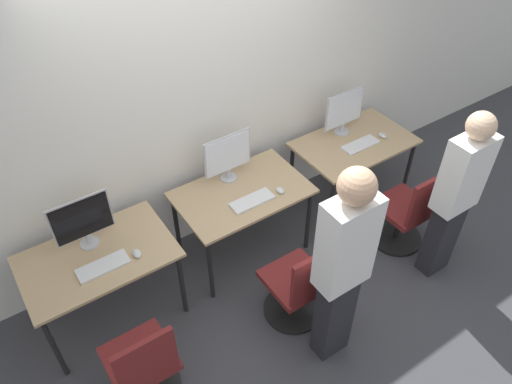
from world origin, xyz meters
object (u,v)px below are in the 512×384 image
object	(u,v)px
mouse_left	(137,253)
office_chair_center	(299,288)
person_center	(343,265)
person_right	(457,193)
keyboard_center	(252,201)
office_chair_left	(144,369)
monitor_right	(344,111)
mouse_right	(383,135)
monitor_left	(82,221)
keyboard_left	(103,266)
office_chair_right	(407,215)
monitor_center	(228,156)
mouse_center	(280,190)
keyboard_right	(360,145)

from	to	relation	value
mouse_left	office_chair_center	bearing A→B (deg)	-34.90
person_center	person_right	xyz separation A→B (m)	(1.28, 0.10, -0.10)
keyboard_center	office_chair_center	bearing A→B (deg)	-92.12
office_chair_left	office_chair_center	world-z (taller)	same
monitor_right	mouse_right	world-z (taller)	monitor_right
monitor_left	office_chair_center	distance (m)	1.69
office_chair_left	monitor_right	distance (m)	2.80
monitor_left	keyboard_left	distance (m)	0.36
keyboard_left	person_right	world-z (taller)	person_right
office_chair_center	monitor_right	size ratio (longest dim) A/B	1.99
office_chair_right	mouse_left	bearing A→B (deg)	165.67
office_chair_left	monitor_center	distance (m)	1.75
mouse_left	mouse_center	bearing A→B (deg)	-0.94
person_center	person_right	bearing A→B (deg)	4.62
mouse_left	keyboard_center	bearing A→B (deg)	0.39
mouse_right	person_center	bearing A→B (deg)	-143.58
monitor_center	person_right	distance (m)	1.84
mouse_right	person_right	xyz separation A→B (m)	(-0.24, -1.02, 0.15)
person_center	mouse_right	world-z (taller)	person_center
keyboard_center	keyboard_right	xyz separation A→B (m)	(1.25, 0.07, 0.00)
keyboard_center	office_chair_center	world-z (taller)	office_chair_center
keyboard_center	keyboard_right	size ratio (longest dim) A/B	1.00
office_chair_left	keyboard_center	bearing A→B (deg)	26.21
mouse_center	keyboard_right	bearing A→B (deg)	5.80
monitor_right	office_chair_center	bearing A→B (deg)	-141.18
monitor_center	office_chair_center	distance (m)	1.21
mouse_center	person_center	distance (m)	1.09
office_chair_left	mouse_right	world-z (taller)	office_chair_left
person_center	person_right	world-z (taller)	person_center
mouse_center	monitor_left	bearing A→B (deg)	167.98
monitor_left	monitor_right	xyz separation A→B (m)	(2.51, 0.04, 0.00)
office_chair_center	mouse_right	world-z (taller)	office_chair_center
monitor_right	mouse_right	bearing A→B (deg)	-45.38
mouse_left	person_right	xyz separation A→B (m)	(2.29, -0.95, 0.15)
monitor_center	keyboard_right	bearing A→B (deg)	-12.91
mouse_left	person_center	xyz separation A→B (m)	(1.01, -1.05, 0.24)
office_chair_left	monitor_right	xyz separation A→B (m)	(2.55, 0.98, 0.60)
keyboard_center	keyboard_right	bearing A→B (deg)	3.34
keyboard_left	office_chair_center	xyz separation A→B (m)	(1.23, -0.71, -0.38)
mouse_center	monitor_right	size ratio (longest dim) A/B	0.21
office_chair_center	person_center	bearing A→B (deg)	-85.05
keyboard_left	office_chair_left	world-z (taller)	office_chair_left
keyboard_center	person_right	xyz separation A→B (m)	(1.29, -0.95, 0.15)
mouse_center	mouse_left	bearing A→B (deg)	179.06
keyboard_left	monitor_center	size ratio (longest dim) A/B	0.84
keyboard_left	mouse_left	bearing A→B (deg)	-6.54
keyboard_center	mouse_center	world-z (taller)	mouse_center
keyboard_right	office_chair_right	xyz separation A→B (m)	(0.01, -0.66, -0.38)
monitor_left	office_chair_right	distance (m)	2.74
mouse_left	monitor_center	xyz separation A→B (m)	(1.01, 0.37, 0.22)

